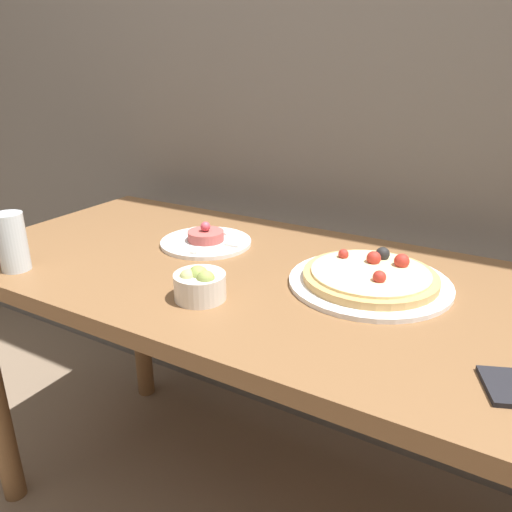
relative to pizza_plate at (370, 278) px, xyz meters
The scene contains 6 objects.
back_wall 0.72m from the pizza_plate, 118.90° to the left, with size 8.00×0.05×2.60m.
dining_table 0.26m from the pizza_plate, 166.74° to the right, with size 1.43×0.68×0.74m.
pizza_plate is the anchor object (origin of this frame).
tartare_plate 0.43m from the pizza_plate, behind, with size 0.23×0.23×0.06m.
small_bowl 0.35m from the pizza_plate, 139.12° to the right, with size 0.10×0.10×0.07m.
drinking_glass 0.77m from the pizza_plate, 155.79° to the right, with size 0.06×0.06×0.13m.
Camera 1 is at (0.49, -0.53, 1.17)m, focal length 35.00 mm.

